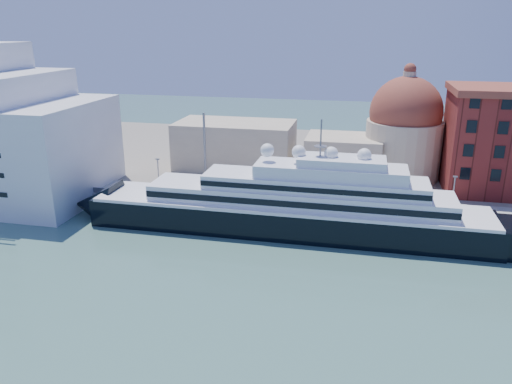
# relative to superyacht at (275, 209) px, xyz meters

# --- Properties ---
(ground) EXTENTS (400.00, 400.00, 0.00)m
(ground) POSITION_rel_superyacht_xyz_m (3.04, -23.00, -4.42)
(ground) COLOR #39635B
(ground) RESTS_ON ground
(quay) EXTENTS (180.00, 10.00, 2.50)m
(quay) POSITION_rel_superyacht_xyz_m (3.04, 11.00, -3.17)
(quay) COLOR gray
(quay) RESTS_ON ground
(land) EXTENTS (260.00, 72.00, 2.00)m
(land) POSITION_rel_superyacht_xyz_m (3.04, 52.00, -3.42)
(land) COLOR slate
(land) RESTS_ON ground
(quay_fence) EXTENTS (180.00, 0.10, 1.20)m
(quay_fence) POSITION_rel_superyacht_xyz_m (3.04, 6.50, -1.32)
(quay_fence) COLOR slate
(quay_fence) RESTS_ON quay
(superyacht) EXTENTS (85.79, 11.89, 25.64)m
(superyacht) POSITION_rel_superyacht_xyz_m (0.00, 0.00, 0.00)
(superyacht) COLOR black
(superyacht) RESTS_ON ground
(service_barge) EXTENTS (11.92, 4.14, 2.67)m
(service_barge) POSITION_rel_superyacht_xyz_m (-28.35, -3.09, -3.66)
(service_barge) COLOR white
(service_barge) RESTS_ON ground
(church) EXTENTS (66.00, 18.00, 25.50)m
(church) POSITION_rel_superyacht_xyz_m (9.43, 34.72, 6.48)
(church) COLOR beige
(church) RESTS_ON land
(lamp_posts) EXTENTS (120.80, 2.40, 18.00)m
(lamp_posts) POSITION_rel_superyacht_xyz_m (-9.63, 9.27, 5.42)
(lamp_posts) COLOR slate
(lamp_posts) RESTS_ON quay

